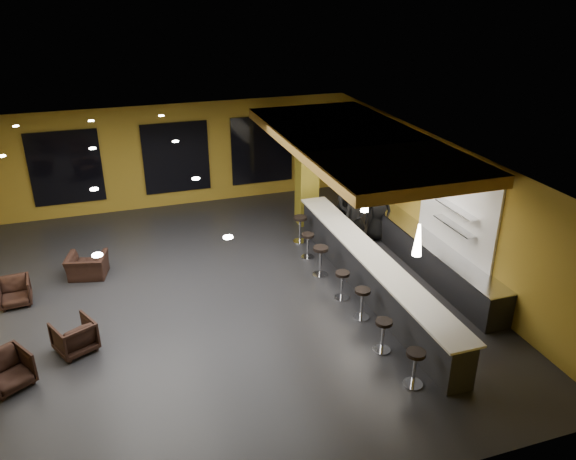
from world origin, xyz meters
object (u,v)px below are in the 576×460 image
object	(u,v)px
pendant_2	(327,168)
armchair_d	(87,266)
column	(307,171)
bar_counter	(370,274)
staff_b	(347,207)
bar_stool_2	(362,300)
staff_c	(378,213)
bar_stool_1	(383,332)
bar_stool_5	(308,243)
pendant_0	(418,240)
pendant_1	(365,198)
bar_stool_6	(300,226)
prep_counter	(429,257)
armchair_c	(15,292)
bar_stool_0	(415,364)
bar_stool_4	(320,257)
staff_a	(355,219)
bar_stool_3	(342,282)
armchair_b	(74,336)
armchair_a	(8,371)

from	to	relation	value
pendant_2	armchair_d	xyz separation A→B (m)	(-6.71, 0.03, -2.03)
column	bar_counter	bearing A→B (deg)	-90.00
staff_b	bar_stool_2	xyz separation A→B (m)	(-1.54, -4.37, -0.42)
staff_c	bar_stool_1	xyz separation A→B (m)	(-2.41, -5.06, -0.36)
bar_stool_5	staff_b	bearing A→B (deg)	33.11
pendant_0	pendant_1	size ratio (longest dim) A/B	1.00
armchair_d	bar_stool_5	world-z (taller)	bar_stool_5
bar_counter	bar_stool_5	size ratio (longest dim) A/B	10.92
bar_counter	bar_stool_1	xyz separation A→B (m)	(-0.81, -2.31, -0.02)
pendant_2	staff_b	distance (m)	1.71
pendant_0	bar_stool_6	xyz separation A→B (m)	(-0.67, 5.30, -1.83)
bar_stool_5	bar_stool_1	bearing A→B (deg)	-89.88
prep_counter	bar_stool_6	xyz separation A→B (m)	(-2.67, 2.80, 0.09)
bar_counter	prep_counter	distance (m)	2.06
column	staff_c	size ratio (longest dim) A/B	2.07
bar_stool_1	bar_stool_5	size ratio (longest dim) A/B	1.02
armchair_c	bar_stool_1	xyz separation A→B (m)	(7.57, -4.46, 0.14)
bar_stool_0	bar_stool_6	bearing A→B (deg)	89.50
armchair_d	pendant_1	bearing A→B (deg)	172.59
bar_counter	staff_c	xyz separation A→B (m)	(1.60, 2.75, 0.34)
prep_counter	pendant_1	bearing A→B (deg)	180.00
bar_counter	armchair_d	bearing A→B (deg)	155.67
staff_b	bar_stool_4	size ratio (longest dim) A/B	2.19
armchair_d	bar_stool_5	distance (m)	5.95
staff_a	armchair_d	world-z (taller)	staff_a
column	bar_stool_4	distance (m)	3.72
staff_b	bar_stool_3	xyz separation A→B (m)	(-1.63, -3.43, -0.44)
staff_a	pendant_2	bearing A→B (deg)	139.64
staff_b	bar_stool_1	xyz separation A→B (m)	(-1.66, -5.65, -0.43)
armchair_b	bar_stool_2	bearing A→B (deg)	147.09
pendant_0	armchair_a	bearing A→B (deg)	173.47
armchair_a	bar_stool_0	size ratio (longest dim) A/B	1.02
armchair_a	bar_stool_1	xyz separation A→B (m)	(7.37, -1.24, 0.12)
prep_counter	bar_stool_4	world-z (taller)	prep_counter
bar_stool_2	bar_stool_3	distance (m)	0.95
armchair_d	bar_stool_0	size ratio (longest dim) A/B	1.25
staff_a	armchair_c	distance (m)	9.06
pendant_0	pendant_2	distance (m)	5.00
armchair_a	armchair_b	bearing A→B (deg)	1.80
staff_b	armchair_c	xyz separation A→B (m)	(-9.23, -1.19, -0.57)
pendant_1	bar_stool_5	bearing A→B (deg)	114.92
pendant_1	armchair_a	size ratio (longest dim) A/B	0.88
pendant_1	armchair_d	size ratio (longest dim) A/B	0.71
pendant_0	bar_stool_5	xyz separation A→B (m)	(-0.82, 4.26, -1.88)
bar_stool_3	bar_stool_6	world-z (taller)	bar_stool_6
bar_stool_2	staff_c	bearing A→B (deg)	58.81
pendant_2	bar_stool_6	world-z (taller)	pendant_2
pendant_0	staff_b	size ratio (longest dim) A/B	0.39
pendant_1	armchair_d	distance (m)	7.46
staff_a	bar_stool_4	size ratio (longest dim) A/B	2.25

